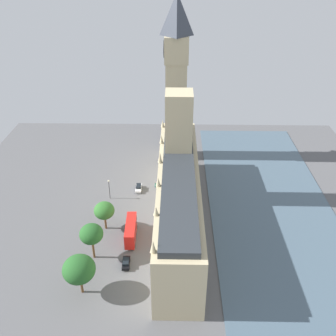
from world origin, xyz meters
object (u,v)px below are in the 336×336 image
object	(u,v)px
car_black_under_trees	(126,263)
pedestrian_opposite_hall	(156,185)
double_decker_bus_corner	(131,230)
plane_tree_trailing	(79,269)
street_lamp_midblock	(109,186)
parliament_building	(178,190)
plane_tree_by_river_gate	(91,234)
car_white_far_end	(139,188)
clock_tower	(176,78)
plane_tree_near_tower	(104,211)

from	to	relation	value
car_black_under_trees	pedestrian_opposite_hall	xyz separation A→B (m)	(-5.50, -34.80, -0.13)
double_decker_bus_corner	plane_tree_trailing	size ratio (longest dim) A/B	1.05
car_black_under_trees	street_lamp_midblock	xyz separation A→B (m)	(8.18, -28.24, 3.69)
parliament_building	double_decker_bus_corner	distance (m)	16.55
parliament_building	plane_tree_by_river_gate	world-z (taller)	parliament_building
car_white_far_end	plane_tree_by_river_gate	distance (m)	32.05
clock_tower	street_lamp_midblock	size ratio (longest dim) A/B	8.53
clock_tower	parliament_building	bearing A→B (deg)	91.22
clock_tower	double_decker_bus_corner	distance (m)	54.37
clock_tower	car_white_far_end	xyz separation A→B (m)	(11.55, 23.25, -28.18)
car_white_far_end	car_black_under_trees	bearing A→B (deg)	88.65
pedestrian_opposite_hall	plane_tree_trailing	xyz separation A→B (m)	(14.37, 43.06, 6.19)
plane_tree_by_river_gate	street_lamp_midblock	size ratio (longest dim) A/B	1.51
pedestrian_opposite_hall	street_lamp_midblock	bearing A→B (deg)	69.41
plane_tree_trailing	clock_tower	bearing A→B (deg)	-107.75
parliament_building	street_lamp_midblock	world-z (taller)	parliament_building
plane_tree_by_river_gate	street_lamp_midblock	distance (m)	25.65
car_white_far_end	plane_tree_near_tower	bearing A→B (deg)	67.71
clock_tower	plane_tree_by_river_gate	size ratio (longest dim) A/B	5.66
car_black_under_trees	plane_tree_by_river_gate	bearing A→B (deg)	159.41
plane_tree_trailing	plane_tree_by_river_gate	bearing A→B (deg)	-93.08
plane_tree_near_tower	plane_tree_trailing	bearing A→B (deg)	85.63
parliament_building	car_black_under_trees	distance (m)	24.05
pedestrian_opposite_hall	street_lamp_midblock	world-z (taller)	street_lamp_midblock
car_white_far_end	plane_tree_trailing	size ratio (longest dim) A/B	0.47
pedestrian_opposite_hall	plane_tree_by_river_gate	xyz separation A→B (m)	(13.78, 32.05, 6.68)
car_white_far_end	double_decker_bus_corner	world-z (taller)	double_decker_bus_corner
car_black_under_trees	parliament_building	bearing A→B (deg)	53.60
plane_tree_by_river_gate	clock_tower	bearing A→B (deg)	-110.55
car_black_under_trees	plane_tree_trailing	world-z (taller)	plane_tree_trailing
double_decker_bus_corner	plane_tree_near_tower	bearing A→B (deg)	150.52
double_decker_bus_corner	car_black_under_trees	bearing A→B (deg)	-92.53
clock_tower	plane_tree_near_tower	world-z (taller)	clock_tower
plane_tree_by_river_gate	parliament_building	bearing A→B (deg)	-142.92
double_decker_bus_corner	plane_tree_by_river_gate	distance (m)	12.21
plane_tree_by_river_gate	car_black_under_trees	bearing A→B (deg)	161.61
car_black_under_trees	street_lamp_midblock	size ratio (longest dim) A/B	0.66
clock_tower	plane_tree_near_tower	distance (m)	51.68
double_decker_bus_corner	plane_tree_by_river_gate	size ratio (longest dim) A/B	1.06
car_black_under_trees	street_lamp_midblock	world-z (taller)	street_lamp_midblock
plane_tree_near_tower	pedestrian_opposite_hall	bearing A→B (deg)	-121.39
parliament_building	plane_tree_by_river_gate	size ratio (longest dim) A/B	6.54
parliament_building	car_black_under_trees	xyz separation A→B (m)	(12.57, 18.51, -8.83)
plane_tree_by_river_gate	plane_tree_near_tower	distance (m)	11.43
car_white_far_end	pedestrian_opposite_hall	bearing A→B (deg)	-161.69
car_black_under_trees	clock_tower	bearing A→B (deg)	75.97
car_black_under_trees	plane_tree_trailing	distance (m)	13.55
parliament_building	plane_tree_by_river_gate	distance (m)	26.23
double_decker_bus_corner	plane_tree_near_tower	xyz separation A→B (m)	(7.35, -3.91, 3.34)
clock_tower	car_black_under_trees	world-z (taller)	clock_tower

